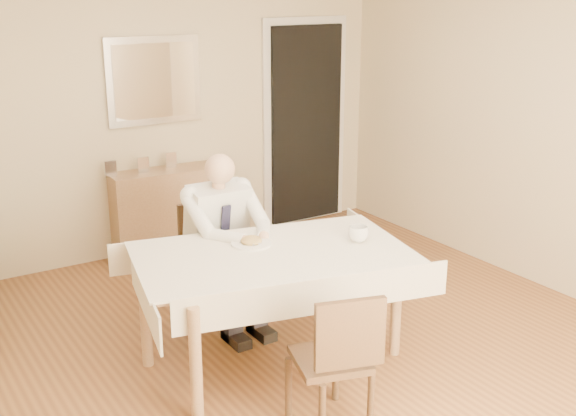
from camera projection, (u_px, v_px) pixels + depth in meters
room at (319, 167)px, 4.35m from camera, size 5.00×5.02×2.60m
doorway at (305, 125)px, 7.21m from camera, size 0.96×0.07×2.10m
mirror at (154, 81)px, 6.24m from camera, size 0.86×0.04×0.76m
dining_table at (272, 265)px, 4.54m from camera, size 1.93×1.38×0.75m
chair_far at (211, 253)px, 5.30m from camera, size 0.43×0.43×0.83m
chair_near at (338, 355)px, 3.88m from camera, size 0.48×0.49×0.81m
seated_man at (228, 234)px, 5.01m from camera, size 0.48×0.72×1.24m
plate at (251, 244)px, 4.63m from camera, size 0.26×0.26×0.02m
food at (251, 240)px, 4.63m from camera, size 0.14×0.14×0.06m
knife at (261, 243)px, 4.60m from camera, size 0.01×0.13×0.01m
fork at (250, 245)px, 4.56m from camera, size 0.01×0.13×0.01m
coffee_mug at (358, 234)px, 4.68m from camera, size 0.16×0.16×0.10m
sideboard at (168, 212)px, 6.47m from camera, size 1.00×0.41×0.79m
photo_frame_left at (111, 169)px, 6.10m from camera, size 0.10×0.02×0.14m
photo_frame_center at (143, 165)px, 6.24m from camera, size 0.10×0.02×0.14m
photo_frame_right at (171, 160)px, 6.41m from camera, size 0.10×0.02×0.14m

